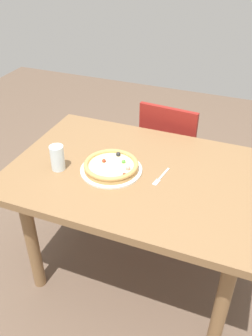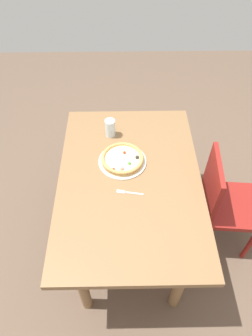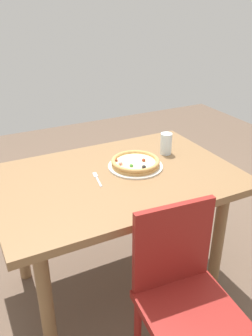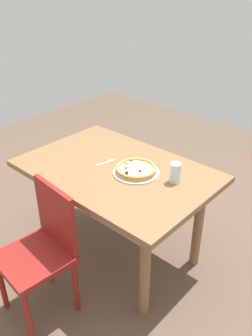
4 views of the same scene
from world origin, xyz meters
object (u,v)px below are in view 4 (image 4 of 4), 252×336
at_px(plate, 136,172).
at_px(fork, 107,162).
at_px(pizza, 136,169).
at_px(drinking_glass, 175,173).
at_px(dining_table, 116,181).
at_px(chair_near, 43,248).

distance_m(plate, fork, 0.26).
height_order(pizza, drinking_glass, drinking_glass).
relative_size(dining_table, fork, 8.13).
bearing_deg(dining_table, pizza, 17.06).
distance_m(dining_table, fork, 0.15).
relative_size(pizza, drinking_glass, 2.10).
distance_m(chair_near, plate, 0.78).
bearing_deg(plate, chair_near, -101.06).
bearing_deg(dining_table, chair_near, -89.51).
xyz_separation_m(dining_table, fork, (-0.11, 0.02, 0.11)).
xyz_separation_m(chair_near, plate, (0.14, 0.71, 0.28)).
distance_m(chair_near, fork, 0.75).
relative_size(pizza, fork, 1.70).
bearing_deg(dining_table, drinking_glass, 17.55).
bearing_deg(fork, dining_table, -88.56).
xyz_separation_m(fork, drinking_glass, (0.51, 0.11, 0.06)).
relative_size(fork, drinking_glass, 1.24).
bearing_deg(dining_table, plate, 17.19).
height_order(fork, drinking_glass, drinking_glass).
xyz_separation_m(dining_table, drinking_glass, (0.41, 0.13, 0.17)).
bearing_deg(drinking_glass, chair_near, -116.67).
bearing_deg(chair_near, drinking_glass, -111.75).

